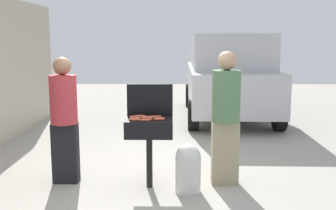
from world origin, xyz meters
name	(u,v)px	position (x,y,z in m)	size (l,w,h in m)	color
ground_plane	(142,182)	(0.00, 0.00, 0.00)	(24.00, 24.00, 0.00)	#9E998E
bbq_grill	(149,130)	(0.11, -0.17, 0.76)	(0.60, 0.44, 0.90)	black
grill_lid_open	(150,100)	(0.11, 0.05, 1.11)	(0.60, 0.05, 0.42)	black
hot_dog_0	(159,119)	(0.24, -0.22, 0.92)	(0.03, 0.03, 0.13)	#AD4228
hot_dog_1	(135,118)	(-0.07, -0.20, 0.92)	(0.03, 0.03, 0.13)	#AD4228
hot_dog_2	(156,116)	(0.20, -0.07, 0.92)	(0.03, 0.03, 0.13)	#C6593D
hot_dog_3	(148,118)	(0.10, -0.14, 0.92)	(0.03, 0.03, 0.13)	#C6593D
hot_dog_4	(147,118)	(0.08, -0.17, 0.92)	(0.03, 0.03, 0.13)	#B74C33
hot_dog_5	(159,118)	(0.24, -0.19, 0.92)	(0.03, 0.03, 0.13)	#B74C33
hot_dog_6	(140,116)	(-0.02, -0.03, 0.92)	(0.03, 0.03, 0.13)	#C6593D
hot_dog_7	(135,119)	(-0.06, -0.25, 0.92)	(0.03, 0.03, 0.13)	#B74C33
hot_dog_8	(134,120)	(-0.06, -0.29, 0.92)	(0.03, 0.03, 0.13)	#B74C33
hot_dog_9	(136,118)	(-0.05, -0.17, 0.92)	(0.03, 0.03, 0.13)	#AD4228
hot_dog_10	(145,120)	(0.07, -0.31, 0.92)	(0.03, 0.03, 0.13)	#B74C33
hot_dog_11	(159,119)	(0.24, -0.26, 0.92)	(0.03, 0.03, 0.13)	#AD4228
hot_dog_12	(135,117)	(-0.07, -0.08, 0.92)	(0.03, 0.03, 0.13)	#B74C33
hot_dog_13	(147,120)	(0.10, -0.27, 0.92)	(0.03, 0.03, 0.13)	#AD4228
hot_dog_14	(146,117)	(0.06, -0.10, 0.92)	(0.03, 0.03, 0.13)	#AD4228
propane_tank	(188,167)	(0.61, -0.33, 0.32)	(0.32, 0.32, 0.62)	silver
person_left	(64,116)	(-1.02, 0.01, 0.91)	(0.35, 0.35, 1.68)	black
person_right	(226,113)	(1.10, -0.03, 0.95)	(0.37, 0.37, 1.75)	gray
parked_minivan	(229,76)	(1.79, 4.64, 1.03)	(2.10, 4.44, 2.02)	#B7B7BC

